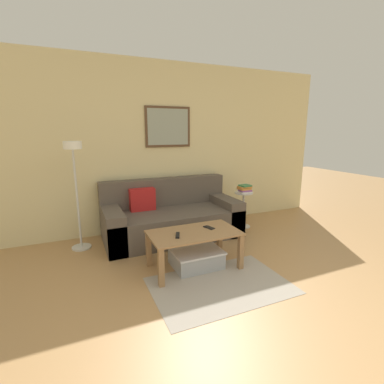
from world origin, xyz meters
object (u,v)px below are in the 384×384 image
object	(u,v)px
remote_control	(178,235)
cell_phone	(209,228)
book_stack	(245,189)
couch	(171,218)
coffee_table	(194,238)
side_table	(243,207)
floor_lamp	(75,177)
storage_bin	(196,258)

from	to	relation	value
remote_control	cell_phone	size ratio (longest dim) A/B	1.07
book_stack	couch	bearing A→B (deg)	175.67
coffee_table	side_table	distance (m)	1.60
couch	floor_lamp	world-z (taller)	floor_lamp
cell_phone	storage_bin	bearing A→B (deg)	174.39
couch	floor_lamp	distance (m)	1.44
couch	floor_lamp	size ratio (longest dim) A/B	1.37
couch	coffee_table	xyz separation A→B (m)	(-0.08, -1.04, 0.07)
book_stack	side_table	bearing A→B (deg)	177.64
couch	coffee_table	size ratio (longest dim) A/B	1.93
remote_control	cell_phone	world-z (taller)	remote_control
coffee_table	remote_control	size ratio (longest dim) A/B	6.73
coffee_table	side_table	bearing A→B (deg)	36.25
couch	floor_lamp	xyz separation A→B (m)	(-1.25, -0.10, 0.71)
floor_lamp	book_stack	bearing A→B (deg)	0.07
couch	side_table	world-z (taller)	couch
side_table	cell_phone	bearing A→B (deg)	-140.32
couch	cell_phone	size ratio (longest dim) A/B	13.88
storage_bin	book_stack	size ratio (longest dim) A/B	2.64
coffee_table	remote_control	world-z (taller)	remote_control
floor_lamp	remote_control	size ratio (longest dim) A/B	9.46
book_stack	coffee_table	bearing A→B (deg)	-144.07
floor_lamp	coffee_table	bearing A→B (deg)	-38.85
book_stack	remote_control	bearing A→B (deg)	-146.91
side_table	remote_control	world-z (taller)	side_table
book_stack	remote_control	world-z (taller)	book_stack
floor_lamp	remote_control	distance (m)	1.48
coffee_table	book_stack	size ratio (longest dim) A/B	4.74
storage_bin	book_stack	distance (m)	1.66
remote_control	side_table	bearing A→B (deg)	55.88
side_table	remote_control	distance (m)	1.80
couch	coffee_table	bearing A→B (deg)	-94.51
coffee_table	remote_control	xyz separation A→B (m)	(-0.21, -0.04, 0.09)
book_stack	remote_control	xyz separation A→B (m)	(-1.52, -0.99, -0.20)
storage_bin	cell_phone	xyz separation A→B (m)	(0.18, 0.03, 0.33)
storage_bin	book_stack	world-z (taller)	book_stack
side_table	remote_control	xyz separation A→B (m)	(-1.50, -0.99, 0.10)
book_stack	cell_phone	size ratio (longest dim) A/B	1.52
cell_phone	side_table	bearing A→B (deg)	23.12
storage_bin	remote_control	size ratio (longest dim) A/B	3.75
side_table	cell_phone	size ratio (longest dim) A/B	4.10
remote_control	floor_lamp	bearing A→B (deg)	156.60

